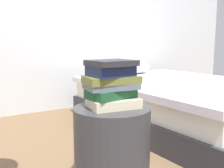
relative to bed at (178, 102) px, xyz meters
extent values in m
cube|color=silver|center=(-1.27, 1.28, 1.07)|extent=(7.00, 0.08, 2.60)
cube|color=#2D2D33|center=(0.00, -0.01, -0.12)|extent=(1.59, 2.07, 0.22)
cube|color=white|center=(0.00, -0.01, 0.08)|extent=(1.53, 1.98, 0.18)
cube|color=silver|center=(0.00, -0.01, 0.20)|extent=(1.62, 2.03, 0.06)
ellipsoid|color=silver|center=(-0.04, 0.78, 0.31)|extent=(0.57, 0.31, 0.16)
cylinder|color=#333338|center=(-1.27, -0.72, 0.01)|extent=(0.43, 0.43, 0.49)
cube|color=beige|center=(-1.26, -0.71, 0.28)|extent=(0.29, 0.23, 0.05)
cube|color=#1E512D|center=(-1.27, -0.71, 0.34)|extent=(0.28, 0.20, 0.05)
cube|color=slate|center=(-1.27, -0.71, 0.38)|extent=(0.30, 0.22, 0.03)
cube|color=olive|center=(-1.28, -0.71, 0.41)|extent=(0.31, 0.22, 0.04)
cube|color=#19234C|center=(-1.28, -0.72, 0.46)|extent=(0.23, 0.18, 0.06)
cube|color=#28282D|center=(-1.28, -0.72, 0.51)|extent=(0.24, 0.21, 0.03)
camera|label=1|loc=(-2.01, -1.90, 0.60)|focal=41.17mm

